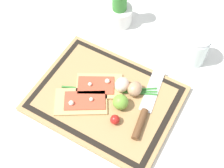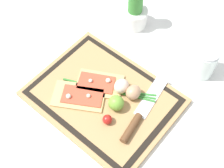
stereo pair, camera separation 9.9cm
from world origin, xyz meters
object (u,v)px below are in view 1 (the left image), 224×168
egg_pink (122,85)px  sauce_jar (196,50)px  pizza_slice_near (82,101)px  egg_brown (135,89)px  knife (144,113)px  herb_pot (119,10)px  pizza_slice_far (99,86)px  lime (120,102)px  cherry_tomato_red (115,120)px

egg_pink → sauce_jar: sauce_jar is taller
pizza_slice_near → egg_brown: size_ratio=3.65×
knife → herb_pot: 0.42m
egg_pink → pizza_slice_far: bearing=-155.6°
lime → herb_pot: herb_pot is taller
cherry_tomato_red → herb_pot: size_ratio=0.16×
lime → knife: bearing=6.1°
egg_brown → egg_pink: size_ratio=1.00×
knife → egg_pink: bearing=154.2°
lime → egg_pink: bearing=114.7°
knife → lime: (-0.08, -0.01, 0.02)m
lime → herb_pot: (-0.19, 0.33, 0.02)m
lime → sauce_jar: sauce_jar is taller
egg_brown → sauce_jar: sauce_jar is taller
cherry_tomato_red → herb_pot: 0.44m
pizza_slice_near → knife: 0.20m
egg_brown → lime: bearing=-103.6°
herb_pot → cherry_tomato_red: bearing=-62.9°
pizza_slice_far → cherry_tomato_red: cherry_tomato_red is taller
pizza_slice_near → herb_pot: (-0.07, 0.38, 0.04)m
egg_brown → cherry_tomato_red: egg_brown is taller
pizza_slice_near → cherry_tomato_red: 0.12m
knife → sauce_jar: sauce_jar is taller
pizza_slice_near → egg_pink: 0.14m
lime → sauce_jar: size_ratio=0.44×
egg_brown → herb_pot: bearing=127.2°
egg_pink → sauce_jar: (0.15, 0.24, 0.01)m
herb_pot → egg_brown: bearing=-52.8°
egg_pink → lime: lime is taller
egg_brown → pizza_slice_near: bearing=-138.6°
lime → pizza_slice_near: bearing=-156.9°
lime → cherry_tomato_red: size_ratio=1.66×
pizza_slice_far → lime: 0.10m
pizza_slice_far → cherry_tomato_red: size_ratio=5.95×
sauce_jar → pizza_slice_near: bearing=-124.3°
egg_brown → sauce_jar: bearing=65.0°
egg_brown → herb_pot: 0.33m
pizza_slice_far → lime: bearing=-16.1°
knife → sauce_jar: 0.30m
egg_brown → herb_pot: herb_pot is taller
pizza_slice_near → pizza_slice_far: size_ratio=1.08×
pizza_slice_near → pizza_slice_far: 0.08m
pizza_slice_near → lime: lime is taller
egg_pink → knife: bearing=-25.8°
pizza_slice_far → pizza_slice_near: bearing=-102.5°
herb_pot → sauce_jar: size_ratio=1.60×
egg_pink → sauce_jar: size_ratio=0.46×
pizza_slice_far → sauce_jar: size_ratio=1.56×
knife → egg_brown: (-0.06, 0.06, 0.01)m
pizza_slice_near → egg_brown: 0.17m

